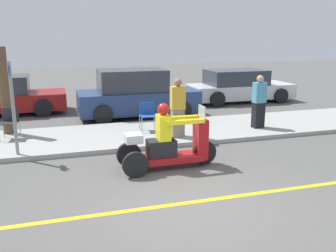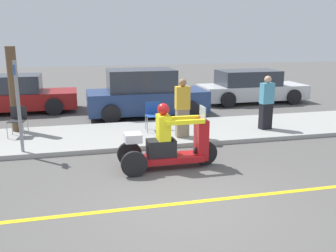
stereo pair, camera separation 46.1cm
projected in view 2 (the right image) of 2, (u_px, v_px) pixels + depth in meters
name	position (u px, v px, depth m)	size (l,w,h in m)	color
ground_plane	(184.00, 203.00, 6.62)	(60.00, 60.00, 0.00)	#565451
lane_stripe	(192.00, 202.00, 6.65)	(24.00, 0.12, 0.01)	gold
sidewalk_strip	(141.00, 134.00, 10.95)	(28.00, 2.80, 0.12)	#9E9E99
motorcycle_trike	(169.00, 145.00, 8.25)	(2.24, 0.81, 1.47)	black
spectator_near_curb	(182.00, 109.00, 10.27)	(0.39, 0.23, 1.62)	gray
spectator_with_child	(266.00, 104.00, 11.15)	(0.41, 0.27, 1.60)	black
folding_chair_set_back	(18.00, 118.00, 10.45)	(0.52, 0.52, 0.82)	#A5A8AD
folding_chair_curbside	(153.00, 113.00, 11.11)	(0.50, 0.50, 0.82)	#A5A8AD
parked_car_lot_left	(251.00, 87.00, 16.22)	(4.58, 1.98, 1.40)	silver
parked_car_lot_far	(10.00, 95.00, 14.07)	(4.76, 1.92, 1.42)	maroon
parked_car_lot_right	(145.00, 95.00, 13.47)	(4.25, 1.97, 1.70)	navy
tree_trunk	(14.00, 90.00, 10.79)	(0.28, 0.28, 2.46)	brown
street_sign	(18.00, 103.00, 8.85)	(0.08, 0.36, 2.20)	gray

